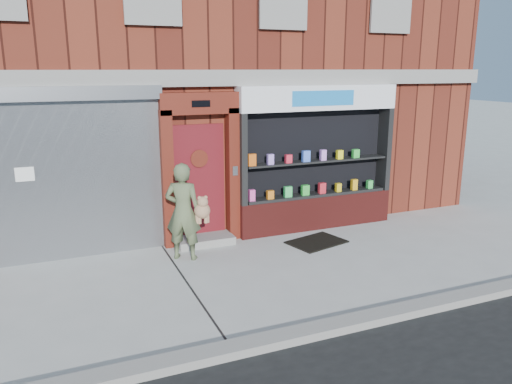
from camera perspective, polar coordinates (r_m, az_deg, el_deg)
ground at (r=8.59m, az=2.36°, el=-8.83°), size 80.00×80.00×0.00m
curb at (r=6.87m, az=10.24°, el=-14.65°), size 60.00×0.30×0.12m
building at (r=13.60m, az=-8.68°, el=16.63°), size 12.00×8.16×8.00m
shutter_bay at (r=9.24m, az=-20.04°, el=3.09°), size 3.10×0.30×3.04m
red_door_bay at (r=9.58m, az=-6.36°, el=2.63°), size 1.52×0.58×2.90m
pharmacy_bay at (r=10.52m, az=6.88°, el=3.15°), size 3.50×0.41×3.00m
woman at (r=8.87m, az=-8.18°, el=-2.21°), size 0.84×0.69×1.75m
doormat at (r=9.90m, az=6.94°, el=-5.69°), size 1.22×0.99×0.03m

